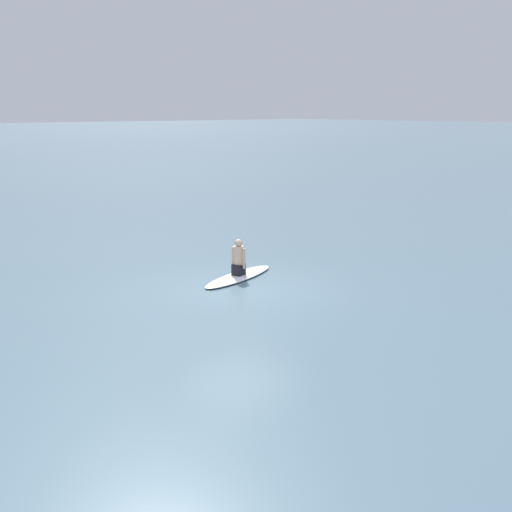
{
  "coord_description": "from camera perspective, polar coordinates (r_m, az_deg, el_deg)",
  "views": [
    {
      "loc": [
        -12.07,
        9.96,
        4.29
      ],
      "look_at": [
        0.65,
        -1.05,
        0.57
      ],
      "focal_mm": 46.78,
      "sensor_mm": 36.0,
      "label": 1
    }
  ],
  "objects": [
    {
      "name": "ground_plane",
      "position": [
        16.23,
        -1.3,
        -2.86
      ],
      "size": [
        400.0,
        400.0,
        0.0
      ],
      "primitive_type": "plane",
      "color": "slate"
    },
    {
      "name": "surfboard",
      "position": [
        17.29,
        -1.49,
        -1.75
      ],
      "size": [
        1.52,
        2.92,
        0.08
      ],
      "primitive_type": "ellipsoid",
      "rotation": [
        0.0,
        0.0,
        -1.26
      ],
      "color": "white",
      "rests_on": "ground"
    },
    {
      "name": "person_paddler",
      "position": [
        17.18,
        -1.5,
        -0.24
      ],
      "size": [
        0.41,
        0.37,
        0.94
      ],
      "rotation": [
        0.0,
        0.0,
        -1.26
      ],
      "color": "black",
      "rests_on": "surfboard"
    }
  ]
}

